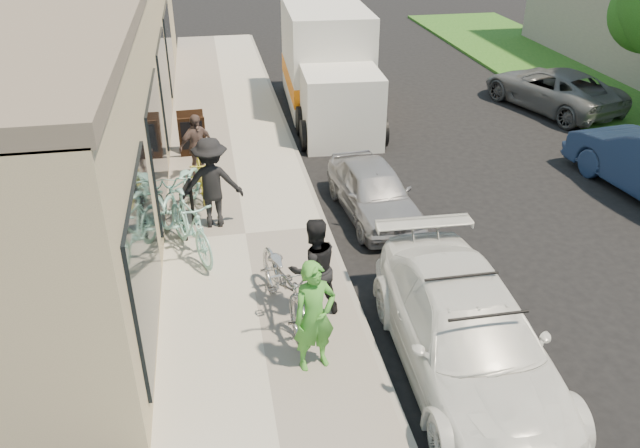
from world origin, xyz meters
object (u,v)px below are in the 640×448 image
far_car_gray (552,89)px  bystander_b (197,147)px  bike_rack (187,204)px  bystander_a (212,183)px  cruiser_bike_b (182,189)px  man_standing (314,268)px  sedan_white (467,334)px  sedan_silver (374,191)px  moving_truck (328,68)px  tandem_bike (285,282)px  cruiser_bike_a (190,225)px  woman_rider (314,316)px  sandwich_board (192,134)px  cruiser_bike_c (200,177)px

far_car_gray → bystander_b: size_ratio=2.96×
bike_rack → bystander_a: bystander_a is taller
cruiser_bike_b → bystander_b: size_ratio=1.35×
far_car_gray → man_standing: man_standing is taller
bystander_b → sedan_white: bearing=-95.2°
sedan_silver → moving_truck: (0.33, 6.43, 0.74)m
sedan_white → moving_truck: (0.28, 11.13, 0.63)m
far_car_gray → tandem_bike: tandem_bike is taller
tandem_bike → cruiser_bike_b: 3.97m
bike_rack → cruiser_bike_a: size_ratio=0.51×
sedan_white → tandem_bike: sedan_white is taller
far_car_gray → sedan_white: bearing=39.5°
woman_rider → sandwich_board: bearing=88.1°
sedan_white → sedan_silver: bearing=92.6°
sedan_white → woman_rider: woman_rider is taller
moving_truck → cruiser_bike_c: (-3.73, -5.24, -0.69)m
tandem_bike → cruiser_bike_a: size_ratio=1.14×
bystander_b → cruiser_bike_b: bearing=-133.4°
woman_rider → man_standing: woman_rider is taller
bystander_a → sandwich_board: bearing=-80.1°
moving_truck → bystander_b: moving_truck is taller
sedan_silver → cruiser_bike_b: cruiser_bike_b is taller
bystander_a → far_car_gray: bearing=-147.0°
sedan_silver → bystander_b: (-3.44, 2.17, 0.34)m
bike_rack → woman_rider: woman_rider is taller
sandwich_board → bystander_b: bearing=-88.0°
woman_rider → sedan_white: bearing=-23.4°
sedan_silver → woman_rider: (-1.97, -4.34, 0.43)m
bike_rack → bystander_b: (0.21, 2.47, 0.14)m
moving_truck → sandwich_board: bearing=-139.9°
tandem_bike → moving_truck: bearing=65.0°
bike_rack → man_standing: (1.88, -2.88, 0.22)m
sandwich_board → cruiser_bike_a: 4.58m
sandwich_board → far_car_gray: 10.62m
sedan_white → bystander_b: 7.71m
far_car_gray → moving_truck: bearing=-24.5°
tandem_bike → cruiser_bike_a: 2.47m
sedan_silver → cruiser_bike_c: (-3.40, 1.20, 0.05)m
moving_truck → cruiser_bike_a: 8.51m
sedan_silver → bystander_a: bystander_a is taller
cruiser_bike_b → bystander_a: size_ratio=1.11×
woman_rider → bystander_a: size_ratio=0.93×
sandwich_board → moving_truck: (3.88, 2.94, 0.61)m
man_standing → moving_truck: bearing=-115.5°
moving_truck → cruiser_bike_a: bearing=-114.7°
cruiser_bike_a → cruiser_bike_c: bearing=63.4°
far_car_gray → man_standing: 12.28m
cruiser_bike_c → far_car_gray: bearing=18.4°
tandem_bike → man_standing: (0.43, -0.04, 0.24)m
bike_rack → sedan_silver: size_ratio=0.31×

